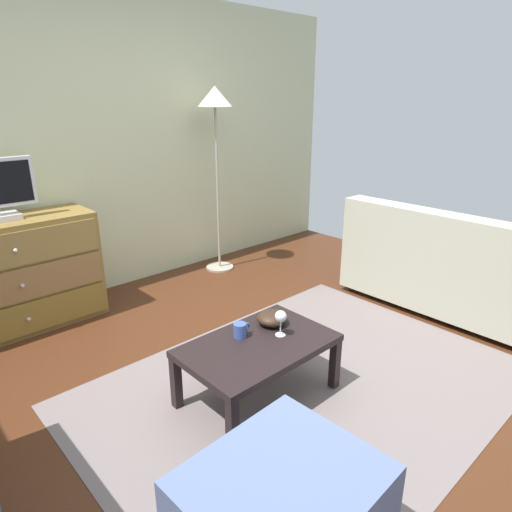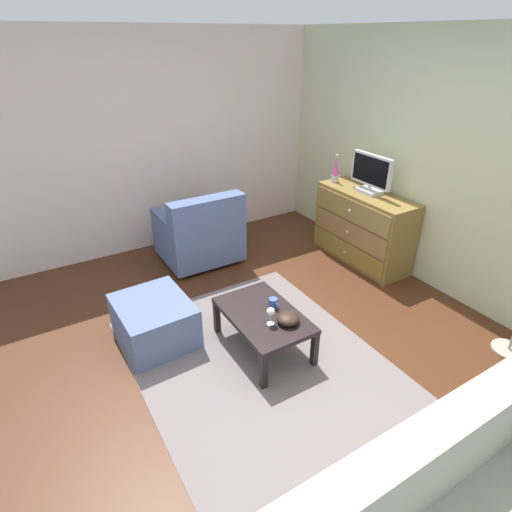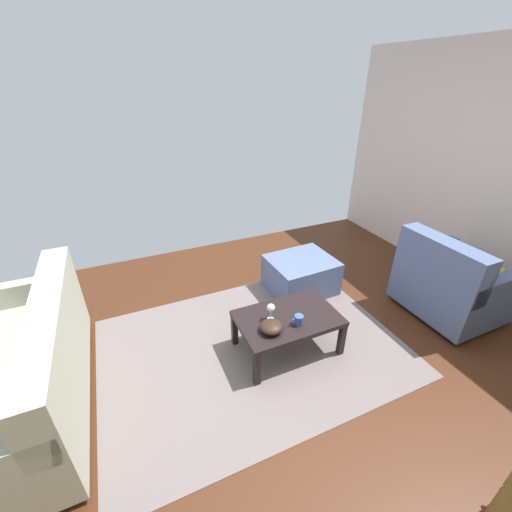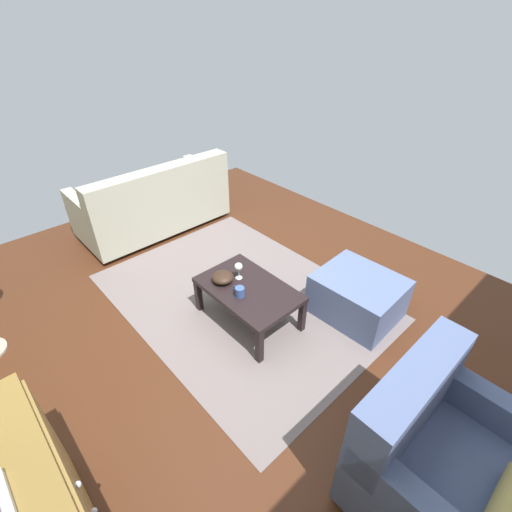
{
  "view_description": "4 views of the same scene",
  "coord_description": "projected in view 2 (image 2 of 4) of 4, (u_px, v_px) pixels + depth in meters",
  "views": [
    {
      "loc": [
        -1.59,
        -1.68,
        1.67
      ],
      "look_at": [
        -0.06,
        -0.03,
        0.87
      ],
      "focal_mm": 31.35,
      "sensor_mm": 36.0,
      "label": 1
    },
    {
      "loc": [
        2.31,
        -1.57,
        2.43
      ],
      "look_at": [
        -0.24,
        -0.04,
        0.83
      ],
      "focal_mm": 28.95,
      "sensor_mm": 36.0,
      "label": 2
    },
    {
      "loc": [
        1.06,
        1.83,
        2.15
      ],
      "look_at": [
        0.15,
        -0.21,
        0.93
      ],
      "focal_mm": 22.92,
      "sensor_mm": 36.0,
      "label": 3
    },
    {
      "loc": [
        -1.84,
        1.47,
        2.31
      ],
      "look_at": [
        -0.17,
        -0.06,
        0.73
      ],
      "focal_mm": 25.34,
      "sensor_mm": 36.0,
      "label": 4
    }
  ],
  "objects": [
    {
      "name": "ground_plane",
      "position": [
        274.0,
        351.0,
        3.62
      ],
      "size": [
        5.62,
        4.69,
        0.05
      ],
      "primitive_type": "cube",
      "color": "#482514"
    },
    {
      "name": "wall_accent_rear",
      "position": [
        460.0,
        171.0,
        3.96
      ],
      "size": [
        5.62,
        0.12,
        2.53
      ],
      "primitive_type": "cube",
      "color": "beige",
      "rests_on": "ground_plane"
    },
    {
      "name": "wall_plain_left",
      "position": [
        159.0,
        144.0,
        4.94
      ],
      "size": [
        0.12,
        4.69,
        2.53
      ],
      "primitive_type": "cube",
      "color": "beige",
      "rests_on": "ground_plane"
    },
    {
      "name": "area_rug",
      "position": [
        267.0,
        371.0,
        3.36
      ],
      "size": [
        2.6,
        1.9,
        0.01
      ],
      "primitive_type": "cube",
      "color": "slate",
      "rests_on": "ground_plane"
    },
    {
      "name": "dresser",
      "position": [
        363.0,
        227.0,
        4.85
      ],
      "size": [
        1.22,
        0.49,
        0.85
      ],
      "color": "olive",
      "rests_on": "ground_plane"
    },
    {
      "name": "tv",
      "position": [
        371.0,
        174.0,
        4.56
      ],
      "size": [
        0.56,
        0.18,
        0.43
      ],
      "color": "silver",
      "rests_on": "dresser"
    },
    {
      "name": "lava_lamp",
      "position": [
        336.0,
        170.0,
        4.95
      ],
      "size": [
        0.09,
        0.09,
        0.33
      ],
      "color": "#B7B7BC",
      "rests_on": "dresser"
    },
    {
      "name": "coffee_table",
      "position": [
        263.0,
        318.0,
        3.49
      ],
      "size": [
        0.86,
        0.55,
        0.36
      ],
      "color": "black",
      "rests_on": "ground_plane"
    },
    {
      "name": "wine_glass",
      "position": [
        271.0,
        312.0,
        3.28
      ],
      "size": [
        0.07,
        0.07,
        0.16
      ],
      "color": "silver",
      "rests_on": "coffee_table"
    },
    {
      "name": "mug",
      "position": [
        273.0,
        303.0,
        3.52
      ],
      "size": [
        0.11,
        0.08,
        0.08
      ],
      "color": "#3A56A2",
      "rests_on": "coffee_table"
    },
    {
      "name": "bowl_decorative",
      "position": [
        288.0,
        318.0,
        3.33
      ],
      "size": [
        0.19,
        0.19,
        0.08
      ],
      "primitive_type": "ellipsoid",
      "color": "#312016",
      "rests_on": "coffee_table"
    },
    {
      "name": "armchair",
      "position": [
        200.0,
        234.0,
        4.86
      ],
      "size": [
        0.8,
        0.87,
        0.87
      ],
      "color": "#332319",
      "rests_on": "ground_plane"
    },
    {
      "name": "ottoman",
      "position": [
        154.0,
        321.0,
        3.64
      ],
      "size": [
        0.72,
        0.63,
        0.39
      ],
      "primitive_type": "cube",
      "rotation": [
        0.0,
        0.0,
        0.04
      ],
      "color": "slate",
      "rests_on": "ground_plane"
    }
  ]
}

